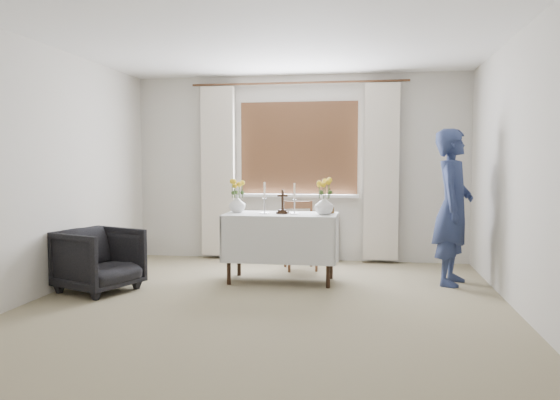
% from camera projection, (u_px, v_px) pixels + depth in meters
% --- Properties ---
extents(ground, '(5.00, 5.00, 0.00)m').
position_uv_depth(ground, '(265.00, 307.00, 5.02)').
color(ground, gray).
rests_on(ground, ground).
extents(altar_table, '(1.24, 0.64, 0.76)m').
position_uv_depth(altar_table, '(281.00, 248.00, 6.07)').
color(altar_table, white).
rests_on(altar_table, ground).
extents(wooden_chair, '(0.49, 0.49, 0.85)m').
position_uv_depth(wooden_chair, '(301.00, 236.00, 6.76)').
color(wooden_chair, '#50321B').
rests_on(wooden_chair, ground).
extents(armchair, '(0.92, 0.91, 0.65)m').
position_uv_depth(armchair, '(99.00, 260.00, 5.61)').
color(armchair, black).
rests_on(armchair, ground).
extents(person, '(0.57, 0.71, 1.69)m').
position_uv_depth(person, '(453.00, 207.00, 5.91)').
color(person, navy).
rests_on(person, ground).
extents(radiator, '(1.10, 0.10, 0.60)m').
position_uv_depth(radiator, '(298.00, 238.00, 7.38)').
color(radiator, silver).
rests_on(radiator, ground).
extents(wooden_cross, '(0.13, 0.10, 0.27)m').
position_uv_depth(wooden_cross, '(283.00, 202.00, 6.02)').
color(wooden_cross, black).
rests_on(wooden_cross, altar_table).
extents(candlestick_left, '(0.13, 0.13, 0.35)m').
position_uv_depth(candlestick_left, '(264.00, 198.00, 6.04)').
color(candlestick_left, silver).
rests_on(candlestick_left, altar_table).
extents(candlestick_right, '(0.11, 0.11, 0.34)m').
position_uv_depth(candlestick_right, '(294.00, 199.00, 5.99)').
color(candlestick_right, silver).
rests_on(candlestick_right, altar_table).
extents(flower_vase_left, '(0.20, 0.20, 0.20)m').
position_uv_depth(flower_vase_left, '(237.00, 204.00, 6.18)').
color(flower_vase_left, silver).
rests_on(flower_vase_left, altar_table).
extents(flower_vase_right, '(0.22, 0.22, 0.21)m').
position_uv_depth(flower_vase_right, '(324.00, 205.00, 5.92)').
color(flower_vase_right, silver).
rests_on(flower_vase_right, altar_table).
extents(wicker_basket, '(0.20, 0.20, 0.07)m').
position_uv_depth(wicker_basket, '(326.00, 210.00, 6.11)').
color(wicker_basket, brown).
rests_on(wicker_basket, altar_table).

